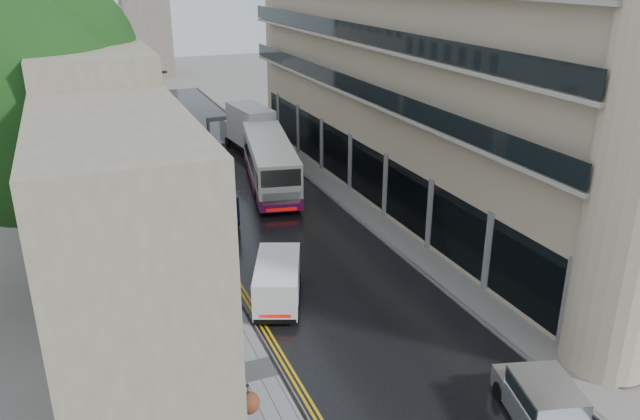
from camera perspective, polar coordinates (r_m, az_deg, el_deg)
road at (r=39.52m, az=-5.29°, el=0.42°), size 9.00×85.00×0.02m
left_sidewalk at (r=38.38m, az=-13.67°, el=-0.69°), size 2.70×85.00×0.12m
right_sidewalk at (r=41.25m, az=1.89°, el=1.49°), size 1.80×85.00×0.12m
old_shop_row at (r=38.81m, az=-20.32°, el=8.04°), size 4.50×56.00×12.00m
modern_block at (r=40.38m, az=9.39°, el=10.99°), size 8.00×40.00×14.00m
tree_near at (r=28.92m, az=-25.56°, el=5.00°), size 10.56×10.56×13.89m
tree_far at (r=41.73m, az=-24.36°, el=8.65°), size 9.24×9.24×12.46m
cream_bus at (r=39.37m, az=-5.82°, el=2.80°), size 4.86×12.00×3.19m
white_lorry at (r=49.13m, az=-7.00°, el=6.89°), size 2.92×7.49×3.84m
white_van at (r=26.63m, az=-5.97°, el=-8.11°), size 3.37×4.78×1.99m
navy_van at (r=36.08m, az=-10.35°, el=0.08°), size 2.04×4.67×2.34m
pedestrian at (r=35.34m, az=-13.20°, el=-0.82°), size 0.71×0.48×1.90m
lamp_post_near at (r=28.95m, az=-9.74°, el=0.71°), size 0.88×0.24×7.77m
lamp_post_far at (r=45.35m, az=-14.40°, el=7.56°), size 0.83×0.21×7.31m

